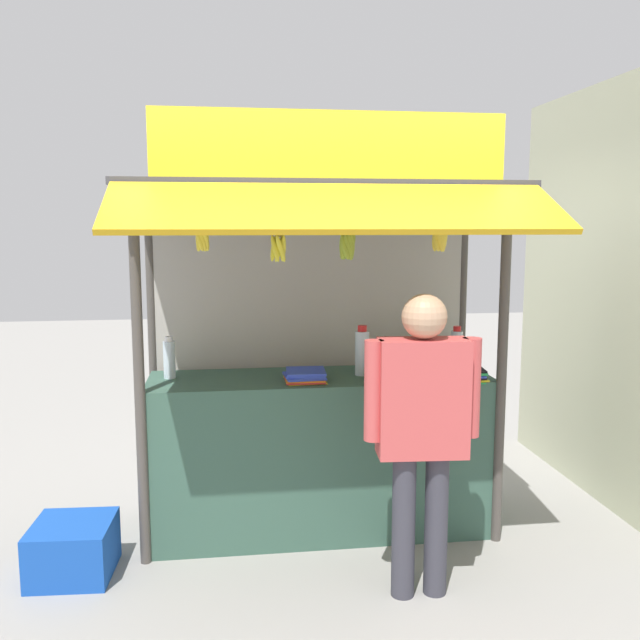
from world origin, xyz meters
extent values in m
plane|color=gray|center=(0.00, 0.00, 0.00)|extent=(20.00, 20.00, 0.00)
cube|color=#385B4C|center=(0.00, 0.00, 0.49)|extent=(2.09, 0.59, 0.99)
cylinder|color=#4C4742|center=(-1.04, -0.30, 1.06)|extent=(0.06, 0.06, 2.11)
cylinder|color=#4C4742|center=(1.04, -0.30, 1.06)|extent=(0.06, 0.06, 2.11)
cylinder|color=#4C4742|center=(-1.04, 0.42, 1.06)|extent=(0.06, 0.06, 2.11)
cylinder|color=#4C4742|center=(1.04, 0.42, 1.06)|extent=(0.06, 0.06, 2.11)
cube|color=#B7B2A8|center=(0.00, 0.42, 1.03)|extent=(2.05, 0.04, 2.06)
cube|color=#3F3F44|center=(0.00, -0.04, 2.13)|extent=(2.29, 0.92, 0.04)
cube|color=gold|center=(0.00, -0.75, 1.99)|extent=(2.25, 0.51, 0.26)
cube|color=yellow|center=(0.00, -0.45, 2.33)|extent=(1.88, 0.04, 0.35)
cylinder|color=#59544C|center=(0.00, -0.40, 2.03)|extent=(1.98, 0.02, 0.02)
cylinder|color=silver|center=(0.92, 0.14, 1.11)|extent=(0.08, 0.08, 0.24)
cylinder|color=red|center=(0.92, 0.14, 1.24)|extent=(0.05, 0.05, 0.03)
cylinder|color=silver|center=(0.26, 0.01, 1.12)|extent=(0.09, 0.09, 0.27)
cylinder|color=red|center=(0.26, 0.01, 1.28)|extent=(0.06, 0.06, 0.04)
cylinder|color=silver|center=(-0.91, 0.08, 1.10)|extent=(0.07, 0.07, 0.23)
cylinder|color=white|center=(-0.91, 0.08, 1.23)|extent=(0.05, 0.05, 0.03)
cylinder|color=silver|center=(0.70, 0.20, 1.10)|extent=(0.07, 0.07, 0.23)
cylinder|color=white|center=(0.70, 0.20, 1.24)|extent=(0.05, 0.05, 0.03)
cube|color=green|center=(0.84, -0.19, 0.99)|extent=(0.26, 0.30, 0.01)
cube|color=yellow|center=(0.84, -0.19, 1.00)|extent=(0.25, 0.29, 0.01)
cube|color=black|center=(0.84, -0.18, 1.01)|extent=(0.23, 0.28, 0.01)
cube|color=blue|center=(0.84, -0.18, 1.02)|extent=(0.23, 0.28, 0.01)
cube|color=blue|center=(0.84, -0.18, 1.03)|extent=(0.25, 0.29, 0.01)
cube|color=green|center=(0.84, -0.19, 1.04)|extent=(0.24, 0.29, 0.01)
cube|color=black|center=(0.85, -0.17, 1.05)|extent=(0.25, 0.30, 0.01)
cube|color=yellow|center=(-0.10, -0.11, 0.99)|extent=(0.24, 0.25, 0.01)
cube|color=red|center=(-0.11, -0.12, 1.00)|extent=(0.23, 0.24, 0.01)
cube|color=orange|center=(-0.11, -0.12, 1.01)|extent=(0.24, 0.24, 0.01)
cube|color=blue|center=(-0.11, -0.11, 1.02)|extent=(0.25, 0.25, 0.01)
cube|color=blue|center=(-0.10, -0.11, 1.03)|extent=(0.25, 0.26, 0.01)
cube|color=blue|center=(-0.10, -0.11, 1.04)|extent=(0.24, 0.25, 0.01)
cube|color=green|center=(0.39, -0.17, 0.99)|extent=(0.19, 0.29, 0.01)
cube|color=black|center=(0.38, -0.17, 1.00)|extent=(0.17, 0.28, 0.01)
cube|color=yellow|center=(0.39, -0.16, 1.01)|extent=(0.19, 0.28, 0.01)
cube|color=green|center=(0.39, -0.17, 1.02)|extent=(0.19, 0.29, 0.01)
cube|color=orange|center=(0.39, -0.16, 1.02)|extent=(0.17, 0.27, 0.01)
cube|color=purple|center=(0.40, -0.17, 1.03)|extent=(0.19, 0.29, 0.01)
cylinder|color=#332D23|center=(0.61, -0.40, 1.98)|extent=(0.01, 0.01, 0.06)
cylinder|color=olive|center=(0.61, -0.40, 1.93)|extent=(0.04, 0.04, 0.04)
ellipsoid|color=yellow|center=(0.64, -0.40, 1.84)|extent=(0.04, 0.08, 0.17)
ellipsoid|color=yellow|center=(0.63, -0.39, 1.84)|extent=(0.06, 0.06, 0.17)
ellipsoid|color=yellow|center=(0.62, -0.37, 1.85)|extent=(0.09, 0.05, 0.16)
ellipsoid|color=yellow|center=(0.60, -0.38, 1.84)|extent=(0.07, 0.05, 0.17)
ellipsoid|color=yellow|center=(0.59, -0.39, 1.84)|extent=(0.06, 0.08, 0.17)
ellipsoid|color=yellow|center=(0.59, -0.40, 1.84)|extent=(0.04, 0.08, 0.17)
ellipsoid|color=yellow|center=(0.61, -0.41, 1.84)|extent=(0.06, 0.05, 0.17)
ellipsoid|color=yellow|center=(0.62, -0.41, 1.84)|extent=(0.07, 0.03, 0.17)
ellipsoid|color=yellow|center=(0.63, -0.41, 1.84)|extent=(0.05, 0.06, 0.17)
cylinder|color=#332D23|center=(-0.68, -0.40, 1.98)|extent=(0.01, 0.01, 0.07)
cylinder|color=olive|center=(-0.68, -0.40, 1.92)|extent=(0.04, 0.04, 0.04)
ellipsoid|color=yellow|center=(-0.66, -0.40, 1.84)|extent=(0.04, 0.07, 0.15)
ellipsoid|color=yellow|center=(-0.67, -0.38, 1.84)|extent=(0.07, 0.06, 0.15)
ellipsoid|color=yellow|center=(-0.68, -0.37, 1.85)|extent=(0.09, 0.04, 0.15)
ellipsoid|color=yellow|center=(-0.69, -0.38, 1.84)|extent=(0.06, 0.06, 0.15)
ellipsoid|color=yellow|center=(-0.70, -0.40, 1.84)|extent=(0.03, 0.07, 0.15)
ellipsoid|color=yellow|center=(-0.69, -0.41, 1.84)|extent=(0.06, 0.06, 0.15)
ellipsoid|color=yellow|center=(-0.68, -0.41, 1.84)|extent=(0.07, 0.04, 0.15)
ellipsoid|color=yellow|center=(-0.66, -0.41, 1.84)|extent=(0.06, 0.06, 0.15)
cylinder|color=#332D23|center=(-0.28, -0.40, 1.95)|extent=(0.01, 0.01, 0.13)
cylinder|color=olive|center=(-0.28, -0.40, 1.87)|extent=(0.04, 0.04, 0.04)
ellipsoid|color=yellow|center=(-0.25, -0.39, 1.78)|extent=(0.04, 0.08, 0.15)
ellipsoid|color=yellow|center=(-0.27, -0.38, 1.78)|extent=(0.07, 0.04, 0.15)
ellipsoid|color=yellow|center=(-0.30, -0.38, 1.79)|extent=(0.06, 0.08, 0.16)
ellipsoid|color=yellow|center=(-0.30, -0.41, 1.79)|extent=(0.06, 0.07, 0.16)
ellipsoid|color=yellow|center=(-0.27, -0.42, 1.78)|extent=(0.07, 0.05, 0.16)
cylinder|color=#332D23|center=(0.10, -0.40, 1.95)|extent=(0.01, 0.01, 0.12)
cylinder|color=olive|center=(0.10, -0.40, 1.87)|extent=(0.04, 0.04, 0.04)
ellipsoid|color=#8AA42E|center=(0.12, -0.40, 1.79)|extent=(0.04, 0.08, 0.15)
ellipsoid|color=#8AA42E|center=(0.12, -0.38, 1.79)|extent=(0.08, 0.08, 0.16)
ellipsoid|color=#8AA42E|center=(0.10, -0.38, 1.79)|extent=(0.08, 0.04, 0.15)
ellipsoid|color=#8AA42E|center=(0.08, -0.38, 1.79)|extent=(0.08, 0.07, 0.16)
ellipsoid|color=#8AA42E|center=(0.07, -0.39, 1.79)|extent=(0.05, 0.09, 0.15)
ellipsoid|color=#8AA42E|center=(0.08, -0.41, 1.79)|extent=(0.07, 0.07, 0.16)
ellipsoid|color=#8AA42E|center=(0.10, -0.41, 1.79)|extent=(0.07, 0.04, 0.15)
ellipsoid|color=#8AA42E|center=(0.11, -0.41, 1.79)|extent=(0.06, 0.06, 0.15)
cylinder|color=#383842|center=(0.32, -0.83, 0.38)|extent=(0.12, 0.12, 0.75)
cylinder|color=#383842|center=(0.49, -0.83, 0.38)|extent=(0.12, 0.12, 0.75)
cube|color=#CC4C4C|center=(0.41, -0.83, 1.05)|extent=(0.46, 0.22, 0.60)
cylinder|color=#CC4C4C|center=(0.16, -0.83, 1.10)|extent=(0.10, 0.10, 0.51)
cylinder|color=#CC4C4C|center=(0.66, -0.83, 1.10)|extent=(0.10, 0.10, 0.51)
sphere|color=tan|center=(0.41, -0.83, 1.46)|extent=(0.23, 0.23, 0.23)
cube|color=#194CB2|center=(-1.42, -0.39, 0.15)|extent=(0.45, 0.45, 0.30)
cube|color=beige|center=(2.08, 0.30, 1.44)|extent=(0.20, 2.40, 2.87)
camera|label=1|loc=(-0.55, -4.04, 1.91)|focal=38.09mm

